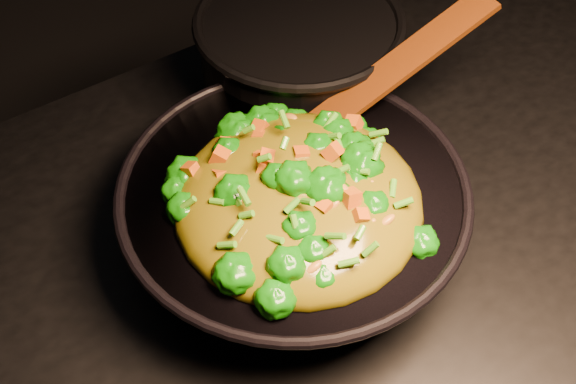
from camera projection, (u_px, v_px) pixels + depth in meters
wok at (293, 219)px, 0.79m from camera, size 0.47×0.47×0.10m
stir_fry at (299, 177)px, 0.70m from camera, size 0.28×0.28×0.09m
spatula at (395, 68)px, 0.80m from camera, size 0.25×0.06×0.11m
back_pot at (299, 63)px, 0.92m from camera, size 0.29×0.29×0.14m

